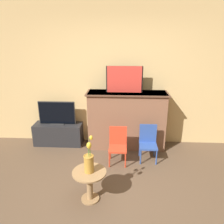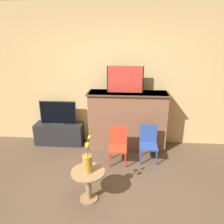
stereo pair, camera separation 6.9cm
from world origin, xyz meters
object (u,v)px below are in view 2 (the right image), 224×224
(chair_blue, at_px, (148,142))
(vase_tulips, at_px, (88,161))
(painting, at_px, (125,79))
(tv_monitor, at_px, (58,113))
(chair_red, at_px, (118,144))

(chair_blue, bearing_deg, vase_tulips, -128.41)
(vase_tulips, bearing_deg, painting, 74.50)
(vase_tulips, bearing_deg, tv_monitor, 118.99)
(painting, bearing_deg, chair_red, -98.95)
(painting, xyz_separation_m, vase_tulips, (-0.43, -1.57, -0.75))
(chair_red, xyz_separation_m, chair_blue, (0.53, 0.12, 0.00))
(painting, height_order, chair_red, painting)
(vase_tulips, bearing_deg, chair_red, 70.75)
(tv_monitor, relative_size, chair_red, 1.15)
(painting, distance_m, chair_blue, 1.19)
(chair_blue, bearing_deg, painting, 133.11)
(painting, bearing_deg, chair_blue, -46.89)
(painting, height_order, vase_tulips, painting)
(tv_monitor, height_order, vase_tulips, vase_tulips)
(chair_blue, distance_m, vase_tulips, 1.43)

